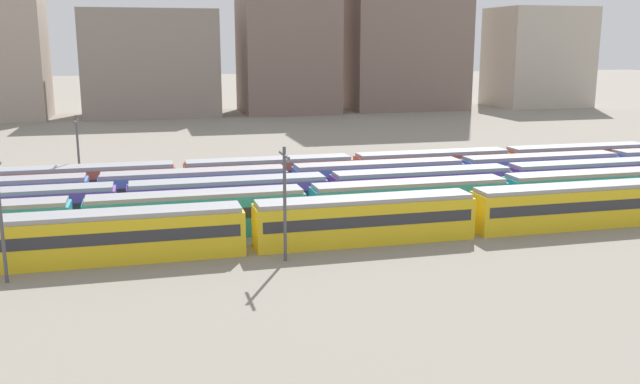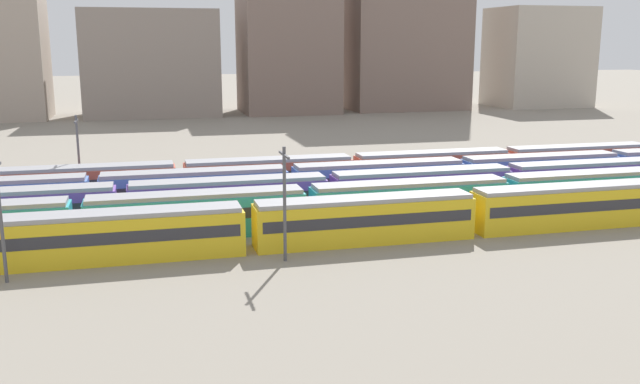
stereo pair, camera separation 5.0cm
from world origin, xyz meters
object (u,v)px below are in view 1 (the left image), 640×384
at_px(catenary_pole_1, 78,151).
at_px(catenary_pole_2, 285,198).
at_px(train_track_2, 508,183).
at_px(catenary_pole_0, 0,214).
at_px(train_track_0, 365,219).
at_px(train_track_3, 379,179).
at_px(train_track_1, 410,201).
at_px(train_track_4, 353,171).

relative_size(catenary_pole_1, catenary_pole_2, 1.00).
relative_size(train_track_2, catenary_pole_0, 13.17).
bearing_deg(catenary_pole_0, train_track_0, 6.93).
relative_size(catenary_pole_0, catenary_pole_1, 1.00).
bearing_deg(train_track_2, train_track_3, 156.74).
bearing_deg(train_track_2, train_track_0, -150.94).
bearing_deg(train_track_1, train_track_0, -138.78).
height_order(train_track_1, train_track_4, same).
distance_m(train_track_0, train_track_1, 7.89).
relative_size(train_track_4, catenary_pole_0, 13.17).
bearing_deg(train_track_4, train_track_3, -77.36).
bearing_deg(train_track_1, catenary_pole_0, -165.43).
distance_m(train_track_3, catenary_pole_1, 31.46).
bearing_deg(train_track_3, train_track_4, 102.64).
distance_m(train_track_2, catenary_pole_1, 44.51).
relative_size(train_track_0, train_track_3, 1.00).
bearing_deg(catenary_pole_1, train_track_2, -17.86).
relative_size(train_track_1, train_track_2, 0.83).
xyz_separation_m(train_track_2, train_track_4, (-13.27, 10.40, 0.00)).
bearing_deg(train_track_0, catenary_pole_0, -173.07).
relative_size(train_track_3, catenary_pole_0, 10.96).
bearing_deg(train_track_3, train_track_2, -23.26).
distance_m(train_track_4, catenary_pole_0, 40.00).
height_order(train_track_0, train_track_3, same).
xyz_separation_m(train_track_1, catenary_pole_2, (-13.19, -8.45, 2.90)).
xyz_separation_m(train_track_1, catenary_pole_1, (-29.50, 18.82, 2.88)).
bearing_deg(catenary_pole_1, catenary_pole_2, -59.12).
xyz_separation_m(train_track_0, train_track_3, (6.61, 15.60, 0.00)).
distance_m(train_track_1, catenary_pole_1, 35.11).
bearing_deg(catenary_pole_0, train_track_1, 14.57).
bearing_deg(train_track_2, catenary_pole_1, 162.14).
bearing_deg(train_track_2, train_track_4, 141.90).
height_order(train_track_4, catenary_pole_2, catenary_pole_2).
bearing_deg(train_track_3, catenary_pole_1, 164.40).
height_order(train_track_1, train_track_3, same).
distance_m(train_track_2, train_track_3, 13.17).
height_order(train_track_0, train_track_2, same).
distance_m(train_track_3, catenary_pole_2, 23.58).
xyz_separation_m(catenary_pole_1, catenary_pole_2, (16.31, -27.28, 0.02)).
bearing_deg(train_track_1, catenary_pole_1, 147.46).
bearing_deg(catenary_pole_1, train_track_1, -32.54).
relative_size(train_track_0, train_track_1, 1.00).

